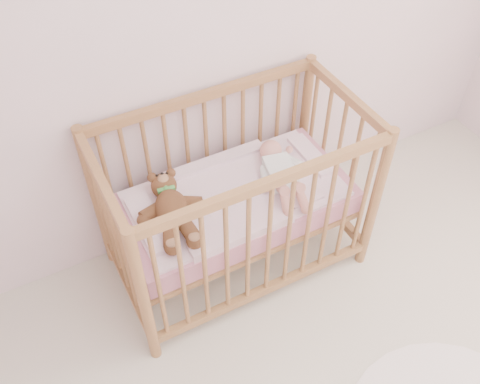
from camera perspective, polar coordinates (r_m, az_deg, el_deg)
wall_back at (r=2.65m, az=-2.33°, el=18.35°), size 4.00×0.02×2.70m
crib at (r=2.84m, az=-0.47°, el=-1.03°), size 1.36×0.76×1.00m
mattress at (r=2.85m, az=-0.47°, el=-1.24°), size 1.22×0.62×0.13m
blanket at (r=2.80m, az=-0.48°, el=-0.20°), size 1.10×0.58×0.06m
baby at (r=2.82m, az=4.31°, el=2.34°), size 0.38×0.59×0.13m
teddy_bear at (r=2.63m, az=-7.23°, el=-1.82°), size 0.45×0.58×0.15m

